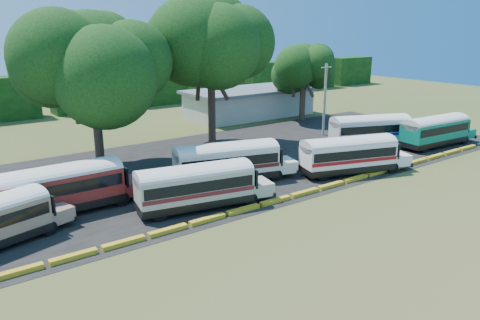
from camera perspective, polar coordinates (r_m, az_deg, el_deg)
ground at (r=35.63m, az=7.20°, el=-5.15°), size 160.00×160.00×0.00m
asphalt_strip at (r=45.14m, az=-2.27°, el=-0.42°), size 64.00×24.00×0.02m
curb at (r=36.26m, az=6.13°, el=-4.47°), size 53.70×0.45×0.30m
terminal_building at (r=68.66m, az=1.18°, el=7.03°), size 19.00×9.00×4.00m
treeline_backdrop at (r=76.25m, az=-18.32°, el=7.87°), size 130.00×4.00×6.00m
bus_red at (r=34.98m, az=-21.02°, el=-2.99°), size 10.82×2.80×3.55m
bus_cream_west at (r=33.66m, az=-5.18°, el=-2.94°), size 10.47×4.43×3.35m
bus_cream_east at (r=39.21m, az=-1.36°, el=0.00°), size 10.90×5.27×3.48m
bus_white_red at (r=42.65m, az=13.30°, el=0.83°), size 10.64×5.54×3.40m
bus_white_blue at (r=53.25m, az=15.76°, el=3.70°), size 10.78×6.22×3.47m
bus_teal at (r=55.33m, az=22.80°, el=3.49°), size 10.54×3.25×3.42m
tree_west at (r=43.14m, az=-17.64°, el=11.81°), size 10.84×10.84×14.17m
tree_center at (r=49.51m, az=-3.62°, el=14.90°), size 12.21×12.21×16.35m
tree_east at (r=65.44m, az=7.78°, el=11.48°), size 7.43×7.43×10.54m
utility_pole at (r=56.91m, az=10.30°, el=7.30°), size 1.60×0.30×8.56m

